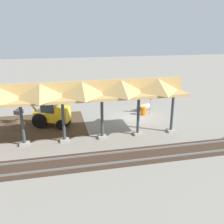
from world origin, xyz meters
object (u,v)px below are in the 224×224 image
object	(u,v)px
stop_sign	(151,99)
concrete_pipe	(144,107)
backhoe	(51,113)
traffic_barrel	(143,111)

from	to	relation	value
stop_sign	concrete_pipe	xyz separation A→B (m)	(0.34, -1.18, -1.30)
backhoe	concrete_pipe	distance (m)	10.39
concrete_pipe	traffic_barrel	xyz separation A→B (m)	(0.55, 1.46, 0.08)
stop_sign	backhoe	distance (m)	10.48
stop_sign	concrete_pipe	distance (m)	1.79
traffic_barrel	concrete_pipe	bearing A→B (deg)	-110.52
stop_sign	backhoe	world-z (taller)	backhoe
backhoe	traffic_barrel	world-z (taller)	backhoe
backhoe	traffic_barrel	size ratio (longest dim) A/B	5.88
concrete_pipe	traffic_barrel	world-z (taller)	traffic_barrel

